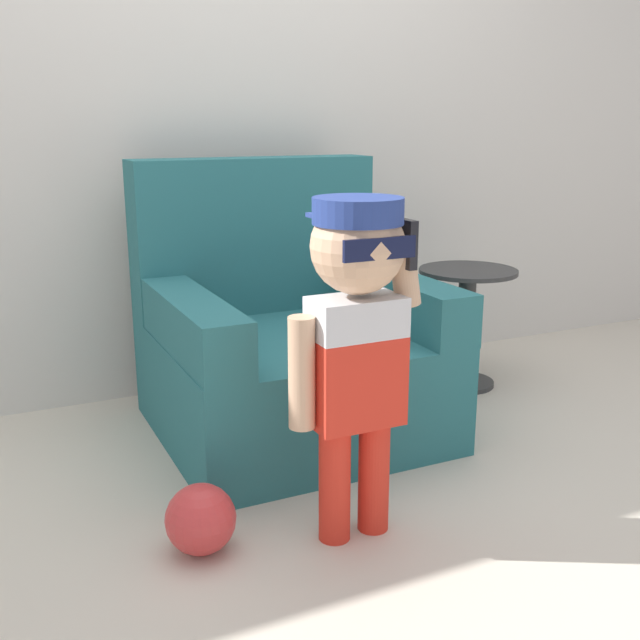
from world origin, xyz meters
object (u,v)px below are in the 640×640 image
(armchair, at_px, (286,342))
(person_child, at_px, (356,318))
(toy_ball, at_px, (201,519))
(side_table, at_px, (466,316))

(armchair, xyz_separation_m, person_child, (-0.14, -0.82, 0.31))
(person_child, relative_size, toy_ball, 4.92)
(person_child, bearing_deg, toy_ball, 166.93)
(person_child, distance_m, toy_ball, 0.69)
(toy_ball, bearing_deg, person_child, -13.07)
(side_table, bearing_deg, toy_ball, -151.23)
(armchair, relative_size, person_child, 1.05)
(person_child, height_order, side_table, person_child)
(armchair, bearing_deg, side_table, 4.64)
(armchair, bearing_deg, person_child, -99.99)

